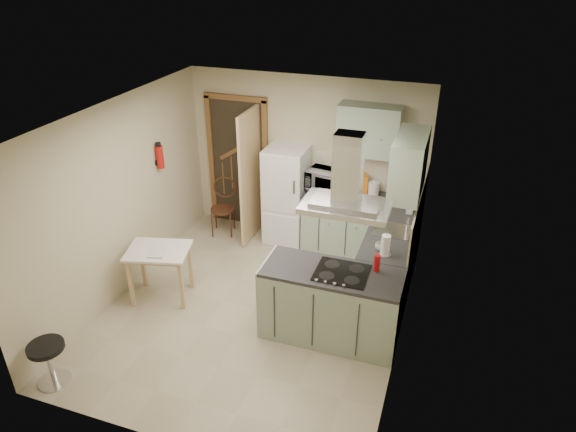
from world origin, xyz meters
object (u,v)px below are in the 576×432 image
at_px(fridge, 287,195).
at_px(microwave, 327,181).
at_px(extractor_hood, 346,206).
at_px(bentwood_chair, 222,209).
at_px(stool, 50,363).
at_px(drop_leaf_table, 161,274).
at_px(peninsula, 331,304).

relative_size(fridge, microwave, 2.65).
relative_size(fridge, extractor_hood, 1.67).
bearing_deg(fridge, bentwood_chair, -170.95).
distance_m(stool, microwave, 4.23).
height_order(bentwood_chair, microwave, microwave).
distance_m(drop_leaf_table, stool, 1.71).
bearing_deg(fridge, extractor_hood, -56.21).
bearing_deg(stool, fridge, 69.71).
height_order(peninsula, drop_leaf_table, peninsula).
bearing_deg(bentwood_chair, peninsula, -54.29).
bearing_deg(stool, microwave, 62.00).
relative_size(peninsula, bentwood_chair, 1.86).
xyz_separation_m(drop_leaf_table, stool, (-0.31, -1.68, -0.11)).
bearing_deg(extractor_hood, fridge, 123.79).
bearing_deg(microwave, fridge, -166.67).
xyz_separation_m(bentwood_chair, stool, (-0.33, -3.47, -0.17)).
relative_size(peninsula, microwave, 2.74).
bearing_deg(extractor_hood, peninsula, 180.00).
xyz_separation_m(fridge, peninsula, (1.22, -1.98, -0.30)).
distance_m(extractor_hood, drop_leaf_table, 2.72).
distance_m(extractor_hood, bentwood_chair, 3.24).
xyz_separation_m(drop_leaf_table, microwave, (1.64, 1.99, 0.70)).
bearing_deg(microwave, peninsula, -63.05).
distance_m(fridge, peninsula, 2.35).
bearing_deg(fridge, microwave, 3.40).
xyz_separation_m(stool, microwave, (1.95, 3.67, 0.81)).
relative_size(stool, microwave, 0.88).
bearing_deg(bentwood_chair, microwave, -8.24).
xyz_separation_m(fridge, microwave, (0.61, 0.04, 0.31)).
bearing_deg(peninsula, microwave, 107.02).
distance_m(fridge, stool, 3.91).
relative_size(peninsula, drop_leaf_table, 2.03).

